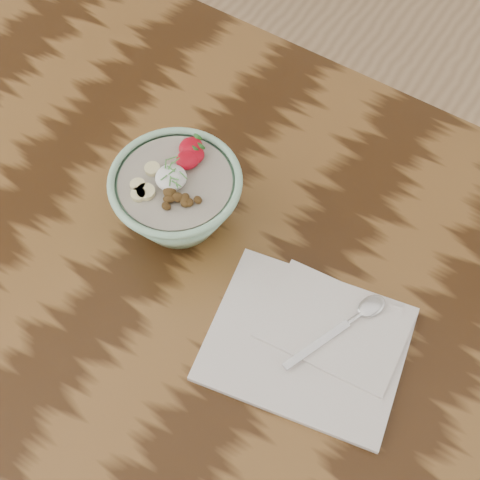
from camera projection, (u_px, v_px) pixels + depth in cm
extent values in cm
cube|color=#351E0D|center=(276.00, 323.00, 90.16)|extent=(160.00, 90.00, 4.00)
cylinder|color=#4C2D19|center=(89.00, 112.00, 157.83)|extent=(7.00, 7.00, 71.00)
cylinder|color=#9AD0AB|center=(180.00, 218.00, 95.58)|extent=(7.87, 7.87, 1.12)
torus|color=#9AD0AB|center=(175.00, 181.00, 87.65)|extent=(17.89, 17.89, 1.03)
cylinder|color=#B1A693|center=(175.00, 183.00, 88.13)|extent=(15.17, 15.17, 0.94)
ellipsoid|color=white|center=(171.00, 178.00, 87.03)|extent=(4.18, 4.18, 2.30)
ellipsoid|color=#B30818|center=(188.00, 159.00, 88.47)|extent=(3.07, 3.38, 1.69)
cone|color=#286623|center=(194.00, 151.00, 88.80)|extent=(1.40, 1.03, 1.52)
ellipsoid|color=#B30818|center=(194.00, 155.00, 88.94)|extent=(2.67, 2.93, 1.47)
cone|color=#286623|center=(199.00, 148.00, 89.19)|extent=(1.40, 1.03, 1.52)
ellipsoid|color=#B30818|center=(191.00, 147.00, 89.47)|extent=(3.14, 3.45, 1.73)
cone|color=#286623|center=(197.00, 139.00, 89.81)|extent=(1.40, 1.03, 1.52)
cylinder|color=beige|center=(146.00, 192.00, 86.39)|extent=(2.42, 2.42, 0.70)
cylinder|color=beige|center=(152.00, 169.00, 88.25)|extent=(2.10, 2.10, 0.70)
cylinder|color=beige|center=(138.00, 195.00, 86.17)|extent=(1.95, 1.95, 0.70)
cylinder|color=beige|center=(138.00, 185.00, 86.91)|extent=(2.03, 2.03, 0.70)
ellipsoid|color=#563C19|center=(185.00, 204.00, 85.42)|extent=(1.30, 1.05, 0.89)
ellipsoid|color=#563C19|center=(166.00, 206.00, 85.21)|extent=(1.44, 1.22, 1.00)
ellipsoid|color=#563C19|center=(185.00, 198.00, 85.67)|extent=(1.62, 1.90, 0.88)
ellipsoid|color=#563C19|center=(170.00, 192.00, 86.14)|extent=(2.40, 2.33, 1.27)
ellipsoid|color=#563C19|center=(198.00, 200.00, 85.74)|extent=(1.52, 1.43, 0.90)
ellipsoid|color=#563C19|center=(169.00, 199.00, 85.62)|extent=(1.98, 1.78, 0.84)
ellipsoid|color=#563C19|center=(178.00, 197.00, 85.74)|extent=(1.89, 1.60, 1.12)
ellipsoid|color=#563C19|center=(189.00, 202.00, 85.54)|extent=(1.78, 1.79, 0.81)
cylinder|color=#4D933E|center=(170.00, 181.00, 85.30)|extent=(0.98, 1.43, 0.23)
cylinder|color=#4D933E|center=(183.00, 175.00, 85.78)|extent=(1.54, 0.66, 0.23)
cylinder|color=#4D933E|center=(174.00, 179.00, 85.50)|extent=(1.20, 0.46, 0.22)
cylinder|color=#4D933E|center=(177.00, 184.00, 85.09)|extent=(1.53, 0.31, 0.23)
cylinder|color=#4D933E|center=(173.00, 158.00, 87.17)|extent=(1.01, 1.35, 0.23)
cylinder|color=#4D933E|center=(171.00, 169.00, 86.28)|extent=(1.37, 0.43, 0.23)
cylinder|color=#4D933E|center=(177.00, 185.00, 84.98)|extent=(0.87, 0.76, 0.21)
cylinder|color=#4D933E|center=(170.00, 166.00, 86.53)|extent=(0.48, 1.26, 0.22)
cylinder|color=#4D933E|center=(164.00, 178.00, 85.57)|extent=(0.43, 1.08, 0.22)
cylinder|color=#4D933E|center=(172.00, 171.00, 86.07)|extent=(0.44, 1.31, 0.23)
cylinder|color=#4D933E|center=(166.00, 164.00, 86.69)|extent=(0.94, 1.34, 0.23)
cylinder|color=#4D933E|center=(176.00, 161.00, 86.92)|extent=(0.43, 1.30, 0.22)
cube|color=silver|center=(306.00, 344.00, 86.04)|extent=(28.10, 24.34, 0.95)
cube|color=silver|center=(334.00, 326.00, 86.48)|extent=(19.09, 13.91, 0.57)
cube|color=silver|center=(317.00, 345.00, 84.68)|extent=(4.79, 9.97, 0.31)
cylinder|color=silver|center=(356.00, 317.00, 86.44)|extent=(1.59, 2.74, 0.63)
ellipsoid|color=silver|center=(371.00, 306.00, 87.10)|extent=(4.10, 4.86, 0.86)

